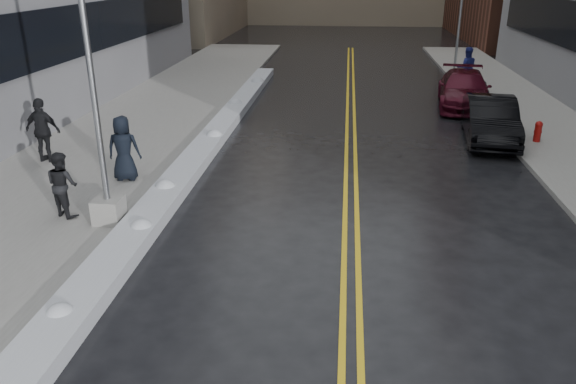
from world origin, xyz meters
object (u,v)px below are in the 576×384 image
(lamppost, at_px, (98,126))
(pedestrian_b, at_px, (62,184))
(pedestrian_c, at_px, (124,148))
(car_maroon, at_px, (464,90))
(pedestrian_east, at_px, (466,68))
(traffic_signal, at_px, (460,14))
(pedestrian_d, at_px, (43,130))
(car_black, at_px, (490,120))
(fire_hydrant, at_px, (538,130))

(lamppost, height_order, pedestrian_b, lamppost)
(pedestrian_c, xyz_separation_m, car_maroon, (11.46, 10.91, -0.31))
(pedestrian_c, bearing_deg, pedestrian_east, -135.95)
(traffic_signal, height_order, pedestrian_d, traffic_signal)
(pedestrian_east, relative_size, car_maroon, 0.38)
(pedestrian_d, distance_m, car_black, 15.10)
(pedestrian_c, bearing_deg, car_black, -159.84)
(fire_hydrant, xyz_separation_m, pedestrian_east, (-0.80, 9.28, 0.62))
(fire_hydrant, xyz_separation_m, pedestrian_d, (-16.06, -3.82, 0.61))
(lamppost, relative_size, traffic_signal, 1.27)
(pedestrian_c, bearing_deg, lamppost, 97.23)
(fire_hydrant, height_order, pedestrian_d, pedestrian_d)
(fire_hydrant, relative_size, car_black, 0.15)
(pedestrian_d, bearing_deg, pedestrian_b, 130.81)
(pedestrian_east, bearing_deg, car_black, 84.83)
(car_black, bearing_deg, pedestrian_east, 91.25)
(lamppost, bearing_deg, pedestrian_d, 131.95)
(lamppost, relative_size, car_maroon, 1.42)
(lamppost, relative_size, pedestrian_d, 3.79)
(lamppost, xyz_separation_m, traffic_signal, (11.80, 22.00, 0.87))
(pedestrian_d, relative_size, car_maroon, 0.38)
(lamppost, bearing_deg, pedestrian_c, 103.07)
(pedestrian_east, height_order, car_maroon, pedestrian_east)
(fire_hydrant, xyz_separation_m, car_maroon, (-1.50, 5.75, 0.23))
(traffic_signal, relative_size, pedestrian_b, 3.69)
(lamppost, height_order, traffic_signal, lamppost)
(traffic_signal, xyz_separation_m, car_maroon, (-1.00, -8.25, -2.63))
(pedestrian_b, bearing_deg, fire_hydrant, -121.35)
(traffic_signal, relative_size, pedestrian_east, 2.95)
(fire_hydrant, distance_m, pedestrian_c, 13.96)
(lamppost, height_order, car_black, lamppost)
(car_maroon, bearing_deg, lamppost, -120.98)
(lamppost, bearing_deg, car_maroon, 51.86)
(pedestrian_b, relative_size, pedestrian_d, 0.81)
(fire_hydrant, bearing_deg, pedestrian_c, -158.31)
(pedestrian_c, height_order, car_maroon, pedestrian_c)
(car_black, bearing_deg, pedestrian_d, -157.57)
(traffic_signal, xyz_separation_m, pedestrian_east, (-0.30, -4.72, -2.24))
(traffic_signal, bearing_deg, pedestrian_b, -120.94)
(lamppost, distance_m, pedestrian_east, 20.80)
(pedestrian_b, xyz_separation_m, pedestrian_east, (12.72, 17.00, 0.20))
(fire_hydrant, distance_m, car_maroon, 5.95)
(pedestrian_c, distance_m, car_black, 12.68)
(fire_hydrant, height_order, car_maroon, car_maroon)
(lamppost, relative_size, pedestrian_c, 4.07)
(pedestrian_c, bearing_deg, traffic_signal, -128.88)
(pedestrian_east, distance_m, car_maroon, 3.62)
(car_black, bearing_deg, pedestrian_c, -147.82)
(lamppost, bearing_deg, fire_hydrant, 33.04)
(traffic_signal, bearing_deg, pedestrian_east, -93.64)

